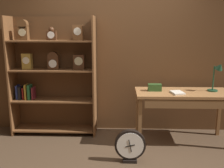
% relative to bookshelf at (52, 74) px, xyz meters
% --- Properties ---
extents(back_wood_panel, '(4.80, 0.05, 2.60)m').
position_rel_bookshelf_xyz_m(back_wood_panel, '(1.07, 0.21, 0.31)').
color(back_wood_panel, brown).
rests_on(back_wood_panel, ground).
extents(bookshelf, '(1.37, 0.38, 1.91)m').
position_rel_bookshelf_xyz_m(bookshelf, '(0.00, 0.00, 0.00)').
color(bookshelf, brown).
rests_on(bookshelf, ground).
extents(workbench, '(1.42, 0.62, 0.79)m').
position_rel_bookshelf_xyz_m(workbench, '(2.06, -0.33, -0.29)').
color(workbench, '#9E6B3D').
rests_on(workbench, ground).
extents(desk_lamp, '(0.21, 0.21, 0.45)m').
position_rel_bookshelf_xyz_m(desk_lamp, '(2.55, -0.28, 0.07)').
color(desk_lamp, '#1E472D').
rests_on(desk_lamp, workbench).
extents(toolbox_small, '(0.20, 0.10, 0.11)m').
position_rel_bookshelf_xyz_m(toolbox_small, '(1.64, -0.26, -0.15)').
color(toolbox_small, '#2D5123').
rests_on(toolbox_small, workbench).
extents(open_repair_manual, '(0.20, 0.25, 0.02)m').
position_rel_bookshelf_xyz_m(open_repair_manual, '(1.95, -0.41, -0.19)').
color(open_repair_manual, silver).
rests_on(open_repair_manual, workbench).
extents(round_clock_large, '(0.41, 0.11, 0.45)m').
position_rel_bookshelf_xyz_m(round_clock_large, '(1.25, -0.98, -0.76)').
color(round_clock_large, black).
rests_on(round_clock_large, ground).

